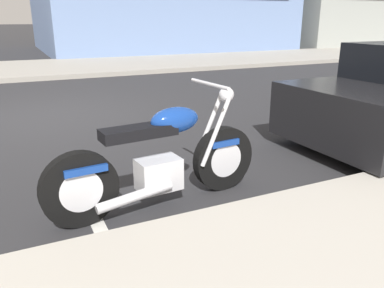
% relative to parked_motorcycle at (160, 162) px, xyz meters
% --- Properties ---
extents(ground_plane, '(260.00, 260.00, 0.00)m').
position_rel_parked_motorcycle_xyz_m(ground_plane, '(-0.64, 4.12, -0.44)').
color(ground_plane, '#28282B').
extents(sidewalk_far_curb, '(120.00, 5.00, 0.14)m').
position_rel_parked_motorcycle_xyz_m(sidewalk_far_curb, '(11.36, 11.13, -0.37)').
color(sidewalk_far_curb, gray).
rests_on(sidewalk_far_curb, ground).
extents(parking_stall_stripe, '(0.12, 2.20, 0.01)m').
position_rel_parked_motorcycle_xyz_m(parking_stall_stripe, '(-0.64, 0.21, -0.43)').
color(parking_stall_stripe, silver).
rests_on(parking_stall_stripe, ground).
extents(parked_motorcycle, '(2.14, 0.62, 1.13)m').
position_rel_parked_motorcycle_xyz_m(parked_motorcycle, '(0.00, 0.00, 0.00)').
color(parked_motorcycle, black).
rests_on(parked_motorcycle, ground).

